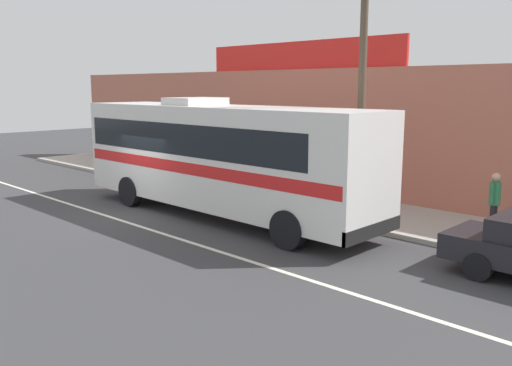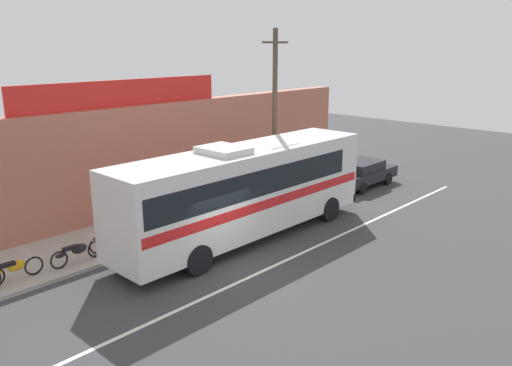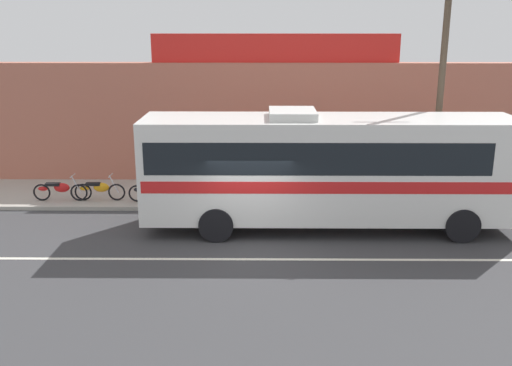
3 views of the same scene
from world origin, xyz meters
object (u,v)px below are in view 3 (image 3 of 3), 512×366
Objects in this scene: motorcycle_blue at (155,190)px; motorcycle_red at (99,189)px; intercity_bus at (326,165)px; utility_pole at (441,89)px; motorcycle_purple at (197,189)px; motorcycle_black at (59,189)px.

motorcycle_blue is 1.07× the size of motorcycle_red.
motorcycle_red is (-7.82, 2.43, -1.50)m from intercity_bus.
utility_pole is at bearing -1.57° from motorcycle_blue.
motorcycle_purple and motorcycle_red have the same top height.
utility_pole is 4.20× the size of motorcycle_purple.
motorcycle_purple is 3.52m from motorcycle_red.
motorcycle_blue and motorcycle_red have the same top height.
motorcycle_blue is at bearing -1.67° from motorcycle_black.
motorcycle_black is at bearing 178.33° from motorcycle_blue.
motorcycle_purple is (1.49, 0.24, 0.00)m from motorcycle_blue.
motorcycle_purple is (-8.26, 0.51, -3.64)m from utility_pole.
intercity_bus is at bearing -17.29° from motorcycle_red.
intercity_bus is 5.85× the size of motorcycle_black.
motorcycle_purple is 4.94m from motorcycle_black.
motorcycle_black is (-1.41, -0.05, 0.00)m from motorcycle_red.
utility_pole is at bearing -1.60° from motorcycle_black.
motorcycle_black is (-13.20, 0.37, -3.64)m from utility_pole.
motorcycle_red is at bearing -178.61° from motorcycle_purple.
utility_pole is 4.01× the size of motorcycle_black.
utility_pole reaches higher than motorcycle_blue.
motorcycle_black is (-4.93, -0.14, 0.00)m from motorcycle_purple.
utility_pole is 10.41m from motorcycle_blue.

